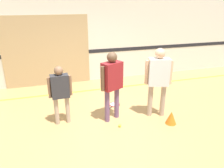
% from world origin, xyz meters
% --- Properties ---
extents(ground_plane, '(16.00, 16.00, 0.00)m').
position_xyz_m(ground_plane, '(0.00, 0.00, 0.00)').
color(ground_plane, tan).
extents(wall_back, '(16.00, 0.07, 3.20)m').
position_xyz_m(wall_back, '(0.00, 2.88, 1.60)').
color(wall_back, silver).
rests_on(wall_back, ground_plane).
extents(wall_panel, '(2.68, 0.05, 2.23)m').
position_xyz_m(wall_panel, '(-1.11, 2.82, 1.12)').
color(wall_panel, tan).
rests_on(wall_panel, ground_plane).
extents(floor_stripe, '(14.40, 0.10, 0.01)m').
position_xyz_m(floor_stripe, '(0.00, 1.92, 0.00)').
color(floor_stripe, yellow).
rests_on(floor_stripe, ground_plane).
extents(person_instructor, '(0.57, 0.42, 1.62)m').
position_xyz_m(person_instructor, '(0.22, 0.04, 1.00)').
color(person_instructor, '#6B4C70').
rests_on(person_instructor, ground_plane).
extents(person_student_left, '(0.51, 0.22, 1.35)m').
position_xyz_m(person_student_left, '(-0.91, 0.19, 0.84)').
color(person_student_left, tan).
rests_on(person_student_left, ground_plane).
extents(person_student_right, '(0.61, 0.38, 1.66)m').
position_xyz_m(person_student_right, '(1.29, -0.09, 1.03)').
color(person_student_right, tan).
rests_on(person_student_right, ground_plane).
extents(racket_spare_on_floor, '(0.49, 0.48, 0.03)m').
position_xyz_m(racket_spare_on_floor, '(0.48, 0.72, 0.01)').
color(racket_spare_on_floor, red).
rests_on(racket_spare_on_floor, ground_plane).
extents(tennis_ball_near_instructor, '(0.07, 0.07, 0.07)m').
position_xyz_m(tennis_ball_near_instructor, '(0.28, -0.35, 0.03)').
color(tennis_ball_near_instructor, '#CCE038').
rests_on(tennis_ball_near_instructor, ground_plane).
extents(tennis_ball_by_spare_racket, '(0.07, 0.07, 0.07)m').
position_xyz_m(tennis_ball_by_spare_racket, '(0.36, 1.03, 0.03)').
color(tennis_ball_by_spare_racket, '#CCE038').
rests_on(tennis_ball_by_spare_racket, ground_plane).
extents(training_cone, '(0.25, 0.25, 0.30)m').
position_xyz_m(training_cone, '(1.45, -0.54, 0.15)').
color(training_cone, orange).
rests_on(training_cone, ground_plane).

